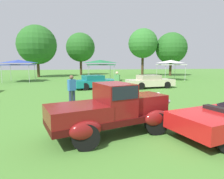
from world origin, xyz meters
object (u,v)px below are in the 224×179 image
(feature_pickup_truck, at_px, (112,109))
(show_car_teal, at_px, (95,82))
(spectator_far_side, at_px, (117,82))
(canopy_tent_center_field, at_px, (100,62))
(canopy_tent_left_field, at_px, (19,62))
(canopy_tent_right_field, at_px, (171,62))
(spectator_by_row, at_px, (72,90))
(show_car_cream, at_px, (150,82))

(feature_pickup_truck, xyz_separation_m, show_car_teal, (0.26, 11.37, -0.26))
(spectator_far_side, distance_m, canopy_tent_center_field, 10.16)
(canopy_tent_left_field, bearing_deg, show_car_teal, -41.83)
(canopy_tent_left_field, relative_size, canopy_tent_right_field, 1.10)
(spectator_by_row, height_order, spectator_far_side, same)
(canopy_tent_center_field, relative_size, canopy_tent_right_field, 1.11)
(show_car_teal, xyz_separation_m, spectator_far_side, (1.51, -3.03, 0.31))
(show_car_teal, bearing_deg, feature_pickup_truck, -91.32)
(show_car_teal, height_order, show_car_cream, same)
(spectator_by_row, relative_size, spectator_far_side, 1.00)
(feature_pickup_truck, bearing_deg, canopy_tent_left_field, 113.81)
(feature_pickup_truck, xyz_separation_m, spectator_by_row, (-1.49, 4.45, 0.05))
(spectator_by_row, bearing_deg, show_car_cream, 43.14)
(show_car_cream, distance_m, canopy_tent_center_field, 8.60)
(show_car_teal, height_order, spectator_far_side, spectator_far_side)
(spectator_by_row, xyz_separation_m, canopy_tent_right_field, (12.50, 13.64, 1.51))
(canopy_tent_center_field, bearing_deg, show_car_cream, -62.43)
(canopy_tent_center_field, bearing_deg, feature_pickup_truck, -94.82)
(canopy_tent_center_field, bearing_deg, spectator_by_row, -102.28)
(canopy_tent_left_field, bearing_deg, canopy_tent_right_field, -3.24)
(feature_pickup_truck, xyz_separation_m, spectator_far_side, (1.77, 8.34, 0.05))
(feature_pickup_truck, relative_size, canopy_tent_center_field, 1.29)
(show_car_cream, xyz_separation_m, canopy_tent_center_field, (-3.89, 7.45, 1.82))
(show_car_cream, height_order, canopy_tent_left_field, canopy_tent_left_field)
(feature_pickup_truck, relative_size, canopy_tent_right_field, 1.43)
(show_car_teal, xyz_separation_m, spectator_by_row, (-1.75, -6.93, 0.31))
(canopy_tent_right_field, bearing_deg, spectator_far_side, -133.50)
(show_car_cream, height_order, canopy_tent_right_field, canopy_tent_right_field)
(spectator_far_side, bearing_deg, feature_pickup_truck, -102.00)
(spectator_far_side, relative_size, canopy_tent_center_field, 0.50)
(spectator_by_row, bearing_deg, feature_pickup_truck, -71.51)
(canopy_tent_right_field, bearing_deg, feature_pickup_truck, -121.35)
(show_car_teal, distance_m, spectator_by_row, 7.15)
(show_car_teal, distance_m, spectator_far_side, 3.40)
(spectator_by_row, height_order, canopy_tent_right_field, canopy_tent_right_field)
(show_car_teal, relative_size, canopy_tent_right_field, 1.41)
(canopy_tent_left_field, bearing_deg, spectator_by_row, -64.67)
(spectator_far_side, height_order, canopy_tent_left_field, canopy_tent_left_field)
(feature_pickup_truck, height_order, canopy_tent_center_field, canopy_tent_center_field)
(spectator_by_row, bearing_deg, canopy_tent_right_field, 47.48)
(feature_pickup_truck, relative_size, canopy_tent_left_field, 1.30)
(feature_pickup_truck, distance_m, show_car_teal, 11.38)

